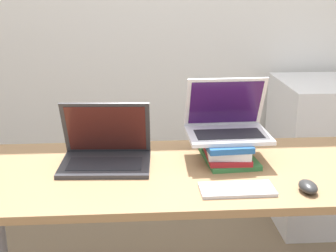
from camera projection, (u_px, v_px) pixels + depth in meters
name	position (u px, v px, depth m)	size (l,w,h in m)	color
desk	(184.00, 188.00, 1.85)	(1.77, 0.68, 0.76)	#9E754C
laptop_left	(106.00, 152.00, 1.86)	(0.37, 0.28, 0.25)	#333338
book_stack	(227.00, 149.00, 1.90)	(0.23, 0.29, 0.10)	#33753D
laptop_on_books	(227.00, 124.00, 1.90)	(0.33, 0.25, 0.24)	silver
wireless_keyboard	(237.00, 189.00, 1.64)	(0.26, 0.12, 0.01)	silver
mouse	(308.00, 187.00, 1.63)	(0.06, 0.10, 0.04)	#2D2D2D
mini_fridge	(324.00, 153.00, 2.87)	(0.59, 0.60, 0.90)	white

